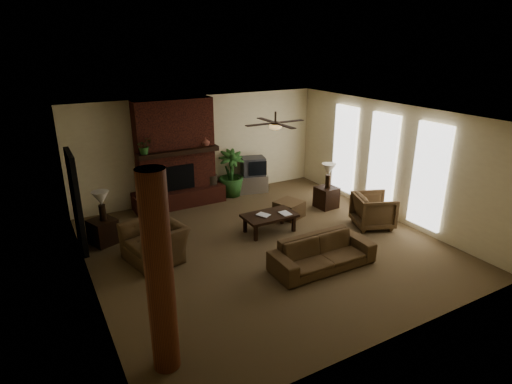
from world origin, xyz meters
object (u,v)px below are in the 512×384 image
side_table_right (326,197)px  lamp_right (329,171)px  armchair_right (374,209)px  armchair_left (154,237)px  log_column (159,275)px  sofa (323,248)px  lamp_left (101,200)px  coffee_table (270,217)px  floor_vase (211,184)px  tv_stand (252,183)px  side_table_left (103,232)px  floor_plant (231,183)px  ottoman (289,209)px

side_table_right → lamp_right: bearing=-105.7°
armchair_right → side_table_right: bearing=29.3°
armchair_right → armchair_left: bearing=100.9°
log_column → sofa: size_ratio=1.36×
lamp_left → lamp_right: (5.47, -0.69, 0.00)m
coffee_table → lamp_right: lamp_right is taller
sofa → floor_vase: 4.47m
tv_stand → side_table_left: (-4.40, -1.34, 0.03)m
side_table_right → coffee_table: bearing=-164.6°
sofa → armchair_right: armchair_right is taller
floor_plant → armchair_right: bearing=-60.6°
armchair_right → coffee_table: (-2.29, 0.93, -0.06)m
ottoman → lamp_right: 1.44m
armchair_right → side_table_right: size_ratio=1.59×
lamp_left → log_column: bearing=-89.8°
floor_vase → coffee_table: bearing=-83.0°
log_column → sofa: 3.76m
side_table_left → log_column: bearing=-89.3°
tv_stand → side_table_right: (1.12, -2.03, 0.03)m
side_table_left → lamp_left: 0.73m
log_column → coffee_table: 4.61m
log_column → floor_plant: size_ratio=2.15×
coffee_table → floor_vase: bearing=97.0°
tv_stand → ottoman: bearing=-79.7°
armchair_right → side_table_right: (-0.20, 1.50, -0.16)m
armchair_left → lamp_left: lamp_left is taller
sofa → floor_vase: sofa is taller
floor_vase → floor_plant: size_ratio=0.59×
coffee_table → side_table_left: bearing=159.9°
floor_plant → lamp_left: (-3.69, -1.38, 0.64)m
side_table_left → side_table_right: 5.56m
log_column → side_table_right: (5.47, 3.52, -1.12)m
armchair_left → lamp_left: (-0.74, 1.21, 0.50)m
coffee_table → side_table_right: side_table_right is taller
coffee_table → ottoman: 1.04m
ottoman → floor_plant: 2.17m
sofa → armchair_left: 3.32m
log_column → side_table_left: bearing=90.7°
log_column → tv_stand: 7.14m
sofa → floor_plant: sofa is taller
side_table_left → side_table_right: size_ratio=1.00×
log_column → coffee_table: bearing=41.0°
sofa → coffee_table: 1.87m
floor_vase → side_table_left: 3.39m
sofa → floor_plant: 4.47m
lamp_left → lamp_right: size_ratio=1.00×
ottoman → floor_vase: 2.40m
coffee_table → armchair_right: bearing=-22.1°
floor_plant → side_table_right: bearing=-48.6°
ottoman → side_table_right: 1.21m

